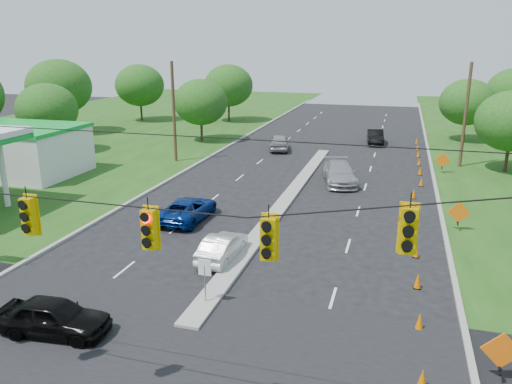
% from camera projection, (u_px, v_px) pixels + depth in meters
% --- Properties ---
extents(curb_left, '(0.25, 110.00, 0.16)m').
position_uv_depth(curb_left, '(200.00, 163.00, 45.50)').
color(curb_left, gray).
rests_on(curb_left, ground).
extents(curb_right, '(0.25, 110.00, 0.16)m').
position_uv_depth(curb_right, '(434.00, 179.00, 40.10)').
color(curb_right, gray).
rests_on(curb_right, ground).
extents(median, '(1.00, 34.00, 0.18)m').
position_uv_depth(median, '(286.00, 201.00, 34.51)').
color(median, gray).
rests_on(median, ground).
extents(median_sign, '(0.55, 0.06, 2.05)m').
position_uv_depth(median_sign, '(205.00, 273.00, 20.28)').
color(median_sign, gray).
rests_on(median_sign, ground).
extents(signal_span, '(25.60, 0.32, 9.00)m').
position_uv_depth(signal_span, '(98.00, 263.00, 12.86)').
color(signal_span, '#422D1C').
rests_on(signal_span, ground).
extents(utility_pole_far_left, '(0.28, 0.28, 9.00)m').
position_uv_depth(utility_pole_far_left, '(174.00, 113.00, 44.86)').
color(utility_pole_far_left, '#422D1C').
rests_on(utility_pole_far_left, ground).
extents(utility_pole_far_right, '(0.28, 0.28, 9.00)m').
position_uv_depth(utility_pole_far_right, '(465.00, 116.00, 42.79)').
color(utility_pole_far_right, '#422D1C').
rests_on(utility_pole_far_right, ground).
extents(cone_0, '(0.32, 0.32, 0.70)m').
position_uv_depth(cone_0, '(422.00, 379.00, 15.58)').
color(cone_0, '#E16600').
rests_on(cone_0, ground).
extents(cone_1, '(0.32, 0.32, 0.70)m').
position_uv_depth(cone_1, '(420.00, 321.00, 18.80)').
color(cone_1, '#E16600').
rests_on(cone_1, ground).
extents(cone_2, '(0.32, 0.32, 0.70)m').
position_uv_depth(cone_2, '(418.00, 281.00, 22.02)').
color(cone_2, '#E16600').
rests_on(cone_2, ground).
extents(cone_3, '(0.32, 0.32, 0.70)m').
position_uv_depth(cone_3, '(416.00, 251.00, 25.25)').
color(cone_3, '#E16600').
rests_on(cone_3, ground).
extents(cone_4, '(0.32, 0.32, 0.70)m').
position_uv_depth(cone_4, '(415.00, 227.00, 28.47)').
color(cone_4, '#E16600').
rests_on(cone_4, ground).
extents(cone_5, '(0.32, 0.32, 0.70)m').
position_uv_depth(cone_5, '(414.00, 209.00, 31.69)').
color(cone_5, '#E16600').
rests_on(cone_5, ground).
extents(cone_6, '(0.32, 0.32, 0.70)m').
position_uv_depth(cone_6, '(414.00, 194.00, 34.91)').
color(cone_6, '#E16600').
rests_on(cone_6, ground).
extents(cone_7, '(0.32, 0.32, 0.70)m').
position_uv_depth(cone_7, '(421.00, 182.00, 37.98)').
color(cone_7, '#E16600').
rests_on(cone_7, ground).
extents(cone_8, '(0.32, 0.32, 0.70)m').
position_uv_depth(cone_8, '(420.00, 171.00, 41.20)').
color(cone_8, '#E16600').
rests_on(cone_8, ground).
extents(cone_9, '(0.32, 0.32, 0.70)m').
position_uv_depth(cone_9, '(419.00, 162.00, 44.42)').
color(cone_9, '#E16600').
rests_on(cone_9, ground).
extents(cone_10, '(0.32, 0.32, 0.70)m').
position_uv_depth(cone_10, '(418.00, 154.00, 47.65)').
color(cone_10, '#E16600').
rests_on(cone_10, ground).
extents(cone_11, '(0.32, 0.32, 0.70)m').
position_uv_depth(cone_11, '(418.00, 147.00, 50.87)').
color(cone_11, '#E16600').
rests_on(cone_11, ground).
extents(cone_12, '(0.32, 0.32, 0.70)m').
position_uv_depth(cone_12, '(417.00, 141.00, 54.09)').
color(cone_12, '#E16600').
rests_on(cone_12, ground).
extents(work_sign_0, '(1.27, 0.58, 1.37)m').
position_uv_depth(work_sign_0, '(502.00, 352.00, 15.66)').
color(work_sign_0, black).
rests_on(work_sign_0, ground).
extents(work_sign_1, '(1.27, 0.58, 1.37)m').
position_uv_depth(work_sign_1, '(459.00, 213.00, 28.55)').
color(work_sign_1, black).
rests_on(work_sign_1, ground).
extents(work_sign_2, '(1.27, 0.58, 1.37)m').
position_uv_depth(work_sign_2, '(443.00, 161.00, 41.45)').
color(work_sign_2, black).
rests_on(work_sign_2, ground).
extents(tree_2, '(5.88, 5.88, 6.86)m').
position_uv_depth(tree_2, '(47.00, 109.00, 48.52)').
color(tree_2, black).
rests_on(tree_2, ground).
extents(tree_3, '(7.56, 7.56, 8.82)m').
position_uv_depth(tree_3, '(59.00, 87.00, 58.98)').
color(tree_3, black).
rests_on(tree_3, ground).
extents(tree_4, '(6.72, 6.72, 7.84)m').
position_uv_depth(tree_4, '(140.00, 85.00, 69.14)').
color(tree_4, black).
rests_on(tree_4, ground).
extents(tree_5, '(5.88, 5.88, 6.86)m').
position_uv_depth(tree_5, '(201.00, 102.00, 54.52)').
color(tree_5, black).
rests_on(tree_5, ground).
extents(tree_6, '(6.72, 6.72, 7.84)m').
position_uv_depth(tree_6, '(229.00, 86.00, 68.69)').
color(tree_6, black).
rests_on(tree_6, ground).
extents(tree_9, '(5.88, 5.88, 6.86)m').
position_uv_depth(tree_9, '(512.00, 121.00, 40.98)').
color(tree_9, black).
rests_on(tree_9, ground).
extents(tree_12, '(5.88, 5.88, 6.86)m').
position_uv_depth(tree_12, '(467.00, 102.00, 54.40)').
color(tree_12, black).
rests_on(tree_12, ground).
extents(black_sedan, '(4.31, 2.04, 1.42)m').
position_uv_depth(black_sedan, '(54.00, 317.00, 18.42)').
color(black_sedan, black).
rests_on(black_sedan, ground).
extents(white_sedan, '(1.52, 4.02, 1.31)m').
position_uv_depth(white_sedan, '(222.00, 247.00, 24.94)').
color(white_sedan, '#BABABA').
rests_on(white_sedan, ground).
extents(blue_pickup, '(2.42, 5.05, 1.39)m').
position_uv_depth(blue_pickup, '(188.00, 209.00, 30.56)').
color(blue_pickup, navy).
rests_on(blue_pickup, ground).
extents(silver_car_far, '(3.56, 5.98, 1.63)m').
position_uv_depth(silver_car_far, '(340.00, 173.00, 38.63)').
color(silver_car_far, gray).
rests_on(silver_car_far, ground).
extents(silver_car_oncoming, '(3.00, 5.07, 1.62)m').
position_uv_depth(silver_car_oncoming, '(279.00, 142.00, 50.87)').
color(silver_car_oncoming, gray).
rests_on(silver_car_oncoming, ground).
extents(dark_car_receding, '(2.16, 4.88, 1.56)m').
position_uv_depth(dark_car_receding, '(375.00, 137.00, 54.06)').
color(dark_car_receding, black).
rests_on(dark_car_receding, ground).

